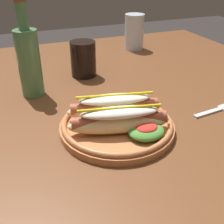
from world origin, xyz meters
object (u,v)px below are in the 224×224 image
(soda_cup, at_px, (83,59))
(water_cup, at_px, (134,32))
(hot_dog_plate, at_px, (118,120))
(fork, at_px, (217,110))
(glass_bottle, at_px, (29,60))

(soda_cup, height_order, water_cup, water_cup)
(hot_dog_plate, xyz_separation_m, water_cup, (0.30, 0.55, 0.04))
(fork, bearing_deg, hot_dog_plate, 171.94)
(hot_dog_plate, bearing_deg, water_cup, 61.51)
(water_cup, bearing_deg, soda_cup, -142.89)
(soda_cup, bearing_deg, fork, -55.26)
(hot_dog_plate, height_order, fork, hot_dog_plate)
(fork, xyz_separation_m, glass_bottle, (-0.41, 0.27, 0.10))
(hot_dog_plate, height_order, glass_bottle, glass_bottle)
(water_cup, xyz_separation_m, glass_bottle, (-0.45, -0.29, 0.03))
(fork, relative_size, soda_cup, 1.10)
(fork, xyz_separation_m, water_cup, (0.03, 0.56, 0.07))
(hot_dog_plate, distance_m, soda_cup, 0.34)
(glass_bottle, bearing_deg, hot_dog_plate, -59.76)
(hot_dog_plate, relative_size, fork, 2.09)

